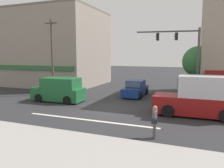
{
  "coord_description": "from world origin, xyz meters",
  "views": [
    {
      "loc": [
        6.18,
        -15.53,
        4.14
      ],
      "look_at": [
        -0.54,
        2.0,
        1.6
      ],
      "focal_mm": 35.0,
      "sensor_mm": 36.0,
      "label": 1
    }
  ],
  "objects_px": {
    "traffic_light_mast": "(185,54)",
    "van_parked_curbside": "(59,90)",
    "utility_pole_near_left": "(52,56)",
    "sedan_waiting_far": "(135,89)",
    "street_tree": "(198,62)",
    "pedestrian_foreground_with_bag": "(155,120)",
    "box_truck_approaching_near": "(200,98)"
  },
  "relations": [
    {
      "from": "traffic_light_mast",
      "to": "van_parked_curbside",
      "type": "xyz_separation_m",
      "value": [
        -10.42,
        -2.07,
        -3.17
      ]
    },
    {
      "from": "utility_pole_near_left",
      "to": "sedan_waiting_far",
      "type": "bearing_deg",
      "value": 16.1
    },
    {
      "from": "street_tree",
      "to": "sedan_waiting_far",
      "type": "height_order",
      "value": "street_tree"
    },
    {
      "from": "sedan_waiting_far",
      "to": "pedestrian_foreground_with_bag",
      "type": "relative_size",
      "value": 2.48
    },
    {
      "from": "street_tree",
      "to": "van_parked_curbside",
      "type": "bearing_deg",
      "value": -151.29
    },
    {
      "from": "pedestrian_foreground_with_bag",
      "to": "utility_pole_near_left",
      "type": "bearing_deg",
      "value": 145.34
    },
    {
      "from": "utility_pole_near_left",
      "to": "sedan_waiting_far",
      "type": "relative_size",
      "value": 1.85
    },
    {
      "from": "traffic_light_mast",
      "to": "box_truck_approaching_near",
      "type": "distance_m",
      "value": 4.18
    },
    {
      "from": "traffic_light_mast",
      "to": "van_parked_curbside",
      "type": "distance_m",
      "value": 11.08
    },
    {
      "from": "street_tree",
      "to": "traffic_light_mast",
      "type": "relative_size",
      "value": 0.8
    },
    {
      "from": "street_tree",
      "to": "traffic_light_mast",
      "type": "height_order",
      "value": "traffic_light_mast"
    },
    {
      "from": "traffic_light_mast",
      "to": "pedestrian_foreground_with_bag",
      "type": "distance_m",
      "value": 8.51
    },
    {
      "from": "street_tree",
      "to": "sedan_waiting_far",
      "type": "distance_m",
      "value": 6.5
    },
    {
      "from": "van_parked_curbside",
      "to": "utility_pole_near_left",
      "type": "bearing_deg",
      "value": 134.32
    },
    {
      "from": "sedan_waiting_far",
      "to": "street_tree",
      "type": "bearing_deg",
      "value": 13.98
    },
    {
      "from": "utility_pole_near_left",
      "to": "box_truck_approaching_near",
      "type": "xyz_separation_m",
      "value": [
        14.01,
        -3.17,
        -2.72
      ]
    },
    {
      "from": "sedan_waiting_far",
      "to": "pedestrian_foreground_with_bag",
      "type": "xyz_separation_m",
      "value": [
        3.78,
        -10.59,
        0.24
      ]
    },
    {
      "from": "street_tree",
      "to": "pedestrian_foreground_with_bag",
      "type": "relative_size",
      "value": 2.96
    },
    {
      "from": "street_tree",
      "to": "box_truck_approaching_near",
      "type": "relative_size",
      "value": 0.88
    },
    {
      "from": "traffic_light_mast",
      "to": "sedan_waiting_far",
      "type": "relative_size",
      "value": 1.5
    },
    {
      "from": "utility_pole_near_left",
      "to": "street_tree",
      "type": "bearing_deg",
      "value": 15.23
    },
    {
      "from": "sedan_waiting_far",
      "to": "traffic_light_mast",
      "type": "bearing_deg",
      "value": -30.41
    },
    {
      "from": "utility_pole_near_left",
      "to": "traffic_light_mast",
      "type": "distance_m",
      "value": 12.85
    },
    {
      "from": "pedestrian_foreground_with_bag",
      "to": "street_tree",
      "type": "bearing_deg",
      "value": 80.85
    },
    {
      "from": "utility_pole_near_left",
      "to": "pedestrian_foreground_with_bag",
      "type": "bearing_deg",
      "value": -34.66
    },
    {
      "from": "van_parked_curbside",
      "to": "pedestrian_foreground_with_bag",
      "type": "height_order",
      "value": "van_parked_curbside"
    },
    {
      "from": "van_parked_curbside",
      "to": "pedestrian_foreground_with_bag",
      "type": "xyz_separation_m",
      "value": [
        9.49,
        -5.75,
        -0.05
      ]
    },
    {
      "from": "utility_pole_near_left",
      "to": "pedestrian_foreground_with_bag",
      "type": "relative_size",
      "value": 4.58
    },
    {
      "from": "street_tree",
      "to": "van_parked_curbside",
      "type": "height_order",
      "value": "street_tree"
    },
    {
      "from": "pedestrian_foreground_with_bag",
      "to": "van_parked_curbside",
      "type": "bearing_deg",
      "value": 148.77
    },
    {
      "from": "sedan_waiting_far",
      "to": "pedestrian_foreground_with_bag",
      "type": "height_order",
      "value": "pedestrian_foreground_with_bag"
    },
    {
      "from": "street_tree",
      "to": "van_parked_curbside",
      "type": "relative_size",
      "value": 1.06
    }
  ]
}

